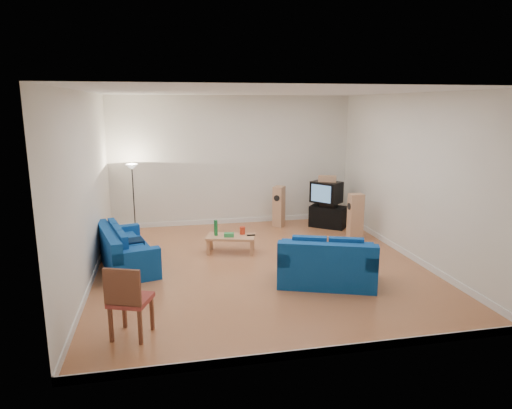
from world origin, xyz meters
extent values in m
cube|color=brown|center=(0.00, 0.00, 0.00)|extent=(6.00, 6.50, 0.01)
cube|color=white|center=(0.00, 0.00, 3.20)|extent=(6.00, 6.50, 0.01)
cube|color=white|center=(0.00, 3.25, 1.60)|extent=(6.00, 0.01, 3.20)
cube|color=white|center=(0.00, -3.25, 1.60)|extent=(6.00, 0.01, 3.20)
cube|color=white|center=(-3.00, 0.00, 1.60)|extent=(0.01, 6.50, 3.20)
cube|color=white|center=(3.00, 0.00, 1.60)|extent=(0.01, 6.50, 3.20)
cube|color=white|center=(0.00, 3.24, 0.06)|extent=(6.00, 0.02, 0.12)
cube|color=white|center=(0.00, -3.24, 0.06)|extent=(6.00, 0.02, 0.12)
cube|color=white|center=(-2.99, 0.00, 0.06)|extent=(0.02, 6.50, 0.12)
cube|color=white|center=(2.99, 0.00, 0.06)|extent=(0.02, 6.50, 0.12)
cube|color=navy|center=(-2.45, 0.49, 0.18)|extent=(1.27, 2.05, 0.36)
cube|color=navy|center=(-2.76, 0.41, 0.55)|extent=(0.66, 1.89, 0.37)
cube|color=navy|center=(-2.66, 1.31, 0.47)|extent=(0.84, 0.39, 0.21)
cube|color=navy|center=(-2.24, -0.34, 0.47)|extent=(0.84, 0.39, 0.21)
cube|color=black|center=(-2.32, 0.52, 0.45)|extent=(0.42, 0.42, 0.10)
cube|color=navy|center=(0.93, -1.05, 0.20)|extent=(1.82, 1.40, 0.40)
cube|color=navy|center=(0.81, -1.37, 0.60)|extent=(1.58, 0.75, 0.41)
cube|color=navy|center=(0.27, -0.81, 0.51)|extent=(0.50, 0.91, 0.23)
cube|color=navy|center=(1.58, -1.29, 0.51)|extent=(0.50, 0.91, 0.23)
cube|color=black|center=(0.98, -0.91, 0.49)|extent=(0.49, 0.49, 0.11)
cube|color=tan|center=(-0.42, 0.89, 0.33)|extent=(1.07, 0.73, 0.05)
cube|color=tan|center=(-0.90, 0.82, 0.15)|extent=(0.07, 0.07, 0.31)
cube|color=tan|center=(-0.79, 1.20, 0.15)|extent=(0.07, 0.07, 0.31)
cube|color=tan|center=(-0.05, 0.59, 0.15)|extent=(0.07, 0.07, 0.31)
cube|color=tan|center=(0.05, 0.97, 0.15)|extent=(0.07, 0.07, 0.31)
cylinder|color=#197233|center=(-0.72, 0.99, 0.52)|extent=(0.09, 0.09, 0.32)
cube|color=green|center=(-0.47, 0.83, 0.40)|extent=(0.21, 0.14, 0.08)
cylinder|color=red|center=(-0.17, 0.97, 0.43)|extent=(0.11, 0.11, 0.16)
cube|color=black|center=(-0.02, 0.83, 0.37)|extent=(0.17, 0.05, 0.02)
cube|color=black|center=(2.24, 2.39, 0.26)|extent=(0.97, 0.91, 0.52)
cube|color=black|center=(2.23, 2.36, 0.57)|extent=(0.50, 0.48, 0.09)
cube|color=black|center=(2.19, 2.44, 0.87)|extent=(0.80, 0.83, 0.52)
cube|color=#3E658A|center=(1.99, 2.28, 0.87)|extent=(0.35, 0.43, 0.42)
cube|color=tan|center=(2.20, 2.43, 1.21)|extent=(0.46, 0.34, 0.15)
cube|color=tan|center=(1.05, 2.70, 0.51)|extent=(0.36, 0.38, 1.01)
cylinder|color=black|center=(0.97, 2.57, 0.74)|extent=(0.13, 0.10, 0.15)
cube|color=tan|center=(2.45, 1.26, 0.52)|extent=(0.31, 0.24, 1.04)
cylinder|color=black|center=(2.29, 1.26, 0.77)|extent=(0.02, 0.15, 0.15)
cylinder|color=black|center=(-2.42, 2.70, 0.01)|extent=(0.21, 0.21, 0.03)
cylinder|color=black|center=(-2.42, 2.70, 0.80)|extent=(0.03, 0.03, 1.55)
cone|color=white|center=(-2.42, 2.70, 1.59)|extent=(0.28, 0.28, 0.12)
cube|color=brown|center=(-2.46, -2.37, 0.24)|extent=(0.06, 0.06, 0.48)
cube|color=brown|center=(-2.33, -2.00, 0.24)|extent=(0.06, 0.06, 0.48)
cube|color=brown|center=(-2.10, -2.51, 0.24)|extent=(0.06, 0.06, 0.48)
cube|color=brown|center=(-1.96, -2.14, 0.24)|extent=(0.06, 0.06, 0.48)
cube|color=#993832|center=(-2.21, -2.25, 0.50)|extent=(0.62, 0.62, 0.07)
cube|color=brown|center=(-2.29, -2.46, 0.77)|extent=(0.47, 0.21, 0.48)
camera|label=1|loc=(-1.73, -7.98, 2.99)|focal=32.00mm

